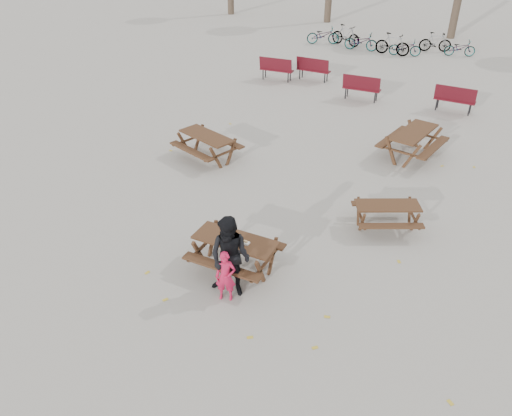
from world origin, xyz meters
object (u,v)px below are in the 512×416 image
at_px(main_picnic_table, 235,246).
at_px(adult, 230,257).
at_px(soda_bottle, 222,239).
at_px(picnic_table_north, 207,147).
at_px(child, 226,276).
at_px(picnic_table_far, 412,144).
at_px(picnic_table_east, 386,216).
at_px(food_tray, 245,243).

distance_m(main_picnic_table, adult, 0.85).
height_order(soda_bottle, adult, adult).
height_order(soda_bottle, picnic_table_north, soda_bottle).
relative_size(child, picnic_table_far, 0.56).
bearing_deg(picnic_table_east, picnic_table_north, 140.36).
distance_m(picnic_table_east, picnic_table_far, 4.35).
bearing_deg(soda_bottle, main_picnic_table, 48.92).
relative_size(main_picnic_table, picnic_table_north, 0.97).
xyz_separation_m(soda_bottle, child, (0.49, -0.72, -0.28)).
bearing_deg(picnic_table_far, adult, 177.82).
height_order(main_picnic_table, picnic_table_far, picnic_table_far).
xyz_separation_m(main_picnic_table, child, (0.30, -0.95, -0.02)).
bearing_deg(picnic_table_east, soda_bottle, -156.68).
relative_size(soda_bottle, picnic_table_far, 0.08).
relative_size(main_picnic_table, adult, 1.00).
bearing_deg(picnic_table_far, soda_bottle, 173.53).
distance_m(main_picnic_table, picnic_table_far, 7.73).
relative_size(soda_bottle, picnic_table_north, 0.09).
bearing_deg(picnic_table_north, adult, -35.63).
bearing_deg(picnic_table_north, main_picnic_table, -33.68).
bearing_deg(adult, soda_bottle, 130.92).
bearing_deg(adult, main_picnic_table, 108.89).
bearing_deg(picnic_table_north, picnic_table_east, 5.83).
height_order(food_tray, adult, adult).
bearing_deg(picnic_table_far, child, 178.17).
height_order(soda_bottle, child, child).
bearing_deg(child, main_picnic_table, 86.77).
xyz_separation_m(main_picnic_table, soda_bottle, (-0.20, -0.23, 0.26)).
relative_size(picnic_table_east, picnic_table_far, 0.77).
bearing_deg(picnic_table_east, child, -146.10).
distance_m(food_tray, picnic_table_north, 5.78).
bearing_deg(picnic_table_east, food_tray, -153.10).
height_order(child, picnic_table_far, child).
bearing_deg(picnic_table_north, child, -36.70).
xyz_separation_m(soda_bottle, picnic_table_far, (2.45, 7.62, -0.42)).
xyz_separation_m(food_tray, picnic_table_north, (-3.67, 4.45, -0.39)).
bearing_deg(adult, child, -92.32).
bearing_deg(food_tray, child, -88.08).
bearing_deg(main_picnic_table, picnic_table_far, 73.01).
height_order(food_tray, picnic_table_far, picnic_table_far).
bearing_deg(picnic_table_far, picnic_table_north, 129.21).
bearing_deg(picnic_table_north, soda_bottle, -36.66).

